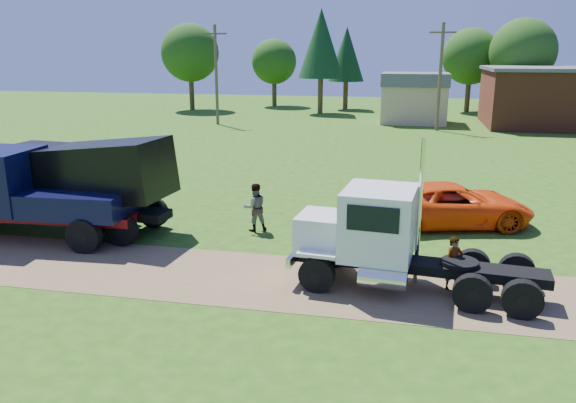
% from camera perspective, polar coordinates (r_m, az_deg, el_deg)
% --- Properties ---
extents(ground, '(140.00, 140.00, 0.00)m').
position_cam_1_polar(ground, '(17.20, -0.50, -8.08)').
color(ground, '#254D10').
rests_on(ground, ground).
extents(dirt_track, '(120.00, 4.20, 0.01)m').
position_cam_1_polar(dirt_track, '(17.20, -0.50, -8.06)').
color(dirt_track, brown).
rests_on(dirt_track, ground).
extents(white_semi_tractor, '(7.37, 3.07, 4.38)m').
position_cam_1_polar(white_semi_tractor, '(16.60, 9.40, -3.64)').
color(white_semi_tractor, black).
rests_on(white_semi_tractor, ground).
extents(black_dump_truck, '(8.64, 3.27, 3.69)m').
position_cam_1_polar(black_dump_truck, '(22.97, -20.97, 2.19)').
color(black_dump_truck, black).
rests_on(black_dump_truck, ground).
extents(navy_truck, '(7.76, 3.03, 3.30)m').
position_cam_1_polar(navy_truck, '(22.74, -25.40, 0.72)').
color(navy_truck, maroon).
rests_on(navy_truck, ground).
extents(orange_pickup, '(6.61, 4.24, 1.69)m').
position_cam_1_polar(orange_pickup, '(23.22, 16.46, -0.30)').
color(orange_pickup, '#E9460B').
rests_on(orange_pickup, ground).
extents(spectator_a, '(0.70, 0.65, 1.60)m').
position_cam_1_polar(spectator_a, '(17.04, 16.49, -6.06)').
color(spectator_a, '#999999').
rests_on(spectator_a, ground).
extents(spectator_b, '(1.14, 1.06, 1.88)m').
position_cam_1_polar(spectator_b, '(21.59, -3.38, -0.59)').
color(spectator_b, '#999999').
rests_on(spectator_b, ground).
extents(brick_building, '(15.40, 10.40, 5.30)m').
position_cam_1_polar(brick_building, '(57.47, 26.98, 9.42)').
color(brick_building, brown).
rests_on(brick_building, ground).
extents(tan_shed, '(6.20, 5.40, 4.70)m').
position_cam_1_polar(tan_shed, '(55.61, 12.69, 10.29)').
color(tan_shed, tan).
rests_on(tan_shed, ground).
extents(utility_poles, '(42.20, 0.28, 9.00)m').
position_cam_1_polar(utility_poles, '(50.55, 15.20, 12.29)').
color(utility_poles, brown).
rests_on(utility_poles, ground).
extents(tree_row, '(54.65, 12.66, 11.07)m').
position_cam_1_polar(tree_row, '(64.55, 12.65, 14.53)').
color(tree_row, '#3B2918').
rests_on(tree_row, ground).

